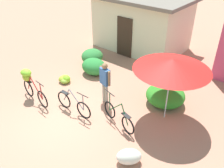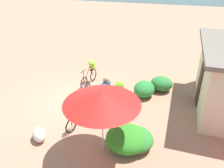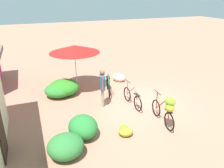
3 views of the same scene
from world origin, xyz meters
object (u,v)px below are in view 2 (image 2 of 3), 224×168
Objects in this scene: bicycle_center_loaded at (80,118)px; banana_pile_on_ground at (120,85)px; bicycle_near_pile at (84,95)px; market_umbrella at (102,99)px; person_vendor at (106,92)px; bicycle_leftmost at (91,70)px; produce_sack at (39,135)px.

banana_pile_on_ground is (-3.42, 0.66, -0.20)m from bicycle_center_loaded.
market_umbrella is at bearing 34.92° from bicycle_near_pile.
bicycle_center_loaded is (1.59, 0.49, -0.01)m from bicycle_near_pile.
banana_pile_on_ground is at bearing -179.27° from person_vendor.
produce_sack is (4.63, -0.11, -0.51)m from bicycle_leftmost.
bicycle_leftmost reaches higher than produce_sack.
bicycle_near_pile is 2.31× the size of produce_sack.
market_umbrella reaches higher than banana_pile_on_ground.
produce_sack is at bearing -1.41° from bicycle_leftmost.
bicycle_center_loaded is at bearing 14.99° from bicycle_leftmost.
banana_pile_on_ground is (-4.41, -0.65, -1.91)m from market_umbrella.
banana_pile_on_ground is at bearing 88.93° from bicycle_leftmost.
bicycle_near_pile is 2.84m from produce_sack.
person_vendor reaches higher than bicycle_leftmost.
market_umbrella is at bearing 52.87° from bicycle_center_loaded.
bicycle_center_loaded is at bearing 17.25° from bicycle_near_pile.
market_umbrella is 1.42× the size of bicycle_leftmost.
produce_sack is at bearing -36.21° from person_vendor.
bicycle_leftmost is 2.80m from person_vendor.
bicycle_center_loaded is at bearing -127.13° from market_umbrella.
person_vendor is (2.28, 1.61, 0.26)m from bicycle_leftmost.
market_umbrella is at bearing 26.71° from bicycle_leftmost.
bicycle_leftmost is at bearing -153.29° from market_umbrella.
market_umbrella reaches higher than person_vendor.
bicycle_near_pile is at bearing 168.97° from produce_sack.
person_vendor is at bearing 149.54° from bicycle_center_loaded.
bicycle_center_loaded reaches higher than produce_sack.
market_umbrella reaches higher than bicycle_near_pile.
bicycle_near_pile is 2.41× the size of banana_pile_on_ground.
bicycle_center_loaded is at bearing 138.87° from produce_sack.
person_vendor is (-2.16, -0.63, -1.06)m from market_umbrella.
bicycle_near_pile is at bearing 13.01° from bicycle_leftmost.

